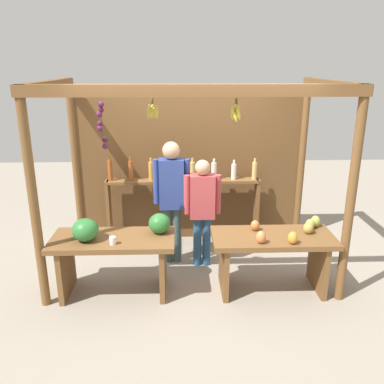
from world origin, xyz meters
The scene contains 7 objects.
ground_plane centered at (0.00, 0.00, 0.00)m, with size 12.00×12.00×0.00m, color gray.
market_stall centered at (0.00, 0.44, 1.38)m, with size 3.48×1.89×2.41m.
fruit_counter_left centered at (-0.91, -0.67, 0.60)m, with size 1.41×0.64×0.96m.
fruit_counter_right centered at (0.94, -0.67, 0.54)m, with size 1.41×0.64×0.85m.
bottle_shelf_unit centered at (-0.11, 0.67, 0.82)m, with size 2.23×0.22×1.35m.
vendor_man centered at (-0.26, 0.09, 1.00)m, with size 0.48×0.23×1.66m.
vendor_woman centered at (0.14, -0.01, 0.86)m, with size 0.48×0.20×1.45m.
Camera 1 is at (-0.16, -4.87, 2.60)m, focal length 37.33 mm.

